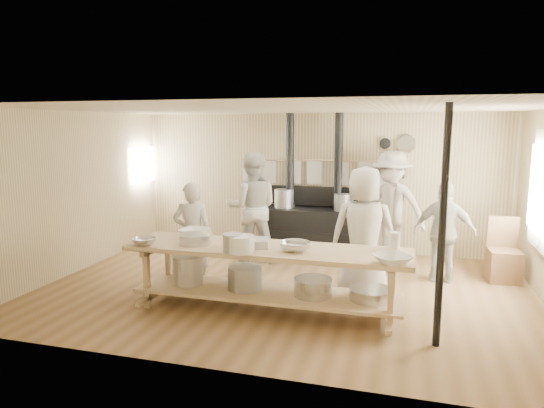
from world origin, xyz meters
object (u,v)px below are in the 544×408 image
(cook_far_left, at_px, (192,234))
(cook_right, at_px, (444,232))
(roasting_pan, at_px, (249,243))
(cook_left, at_px, (252,207))
(cook_center, at_px, (364,233))
(chair, at_px, (504,263))
(stove, at_px, (312,226))
(cook_by_window, at_px, (391,207))
(prep_table, at_px, (266,272))

(cook_far_left, distance_m, cook_right, 3.80)
(cook_right, height_order, roasting_pan, cook_right)
(cook_left, distance_m, roasting_pan, 2.34)
(cook_far_left, xyz_separation_m, cook_center, (2.48, 0.19, 0.14))
(cook_center, bearing_deg, cook_right, -146.14)
(cook_far_left, relative_size, chair, 1.60)
(stove, relative_size, cook_far_left, 1.67)
(chair, bearing_deg, cook_center, -150.35)
(cook_right, height_order, cook_by_window, cook_by_window)
(cook_far_left, xyz_separation_m, cook_left, (0.44, 1.49, 0.18))
(stove, relative_size, cook_by_window, 1.34)
(prep_table, relative_size, cook_far_left, 2.31)
(cook_far_left, xyz_separation_m, cook_right, (3.60, 1.21, -0.01))
(cook_center, xyz_separation_m, roasting_pan, (-1.34, -0.94, -0.01))
(roasting_pan, bearing_deg, prep_table, 14.18)
(cook_left, relative_size, chair, 1.98)
(prep_table, distance_m, cook_center, 1.49)
(stove, height_order, chair, stove)
(cook_by_window, distance_m, chair, 1.98)
(cook_by_window, xyz_separation_m, chair, (1.73, -0.66, -0.68))
(cook_far_left, distance_m, cook_by_window, 3.51)
(stove, xyz_separation_m, cook_left, (-0.91, -0.83, 0.44))
(cook_left, distance_m, cook_center, 2.42)
(stove, xyz_separation_m, prep_table, (-0.00, -3.02, -0.00))
(cook_left, relative_size, cook_center, 1.05)
(prep_table, bearing_deg, cook_right, 40.24)
(cook_left, bearing_deg, cook_far_left, 57.51)
(prep_table, height_order, chair, chair)
(cook_far_left, bearing_deg, stove, -138.47)
(stove, distance_m, cook_by_window, 1.50)
(roasting_pan, bearing_deg, cook_center, 34.88)
(cook_far_left, relative_size, cook_by_window, 0.80)
(cook_center, bearing_deg, stove, -70.66)
(stove, relative_size, chair, 2.67)
(cook_far_left, relative_size, roasting_pan, 3.33)
(stove, xyz_separation_m, cook_by_window, (1.42, -0.17, 0.45))
(prep_table, relative_size, chair, 3.69)
(cook_center, bearing_deg, cook_far_left, -4.28)
(cook_center, xyz_separation_m, cook_right, (1.12, 1.02, -0.14))
(stove, height_order, roasting_pan, stove)
(prep_table, xyz_separation_m, cook_far_left, (-1.34, 0.70, 0.26))
(cook_far_left, bearing_deg, cook_center, 165.97)
(cook_by_window, bearing_deg, prep_table, -96.38)
(chair, xyz_separation_m, roasting_pan, (-3.36, -2.24, 0.61))
(cook_far_left, distance_m, chair, 4.77)
(cook_center, height_order, cook_right, cook_center)
(cook_center, relative_size, cook_by_window, 0.94)
(cook_left, relative_size, cook_by_window, 0.99)
(cook_center, distance_m, chair, 2.49)
(chair, bearing_deg, cook_right, -165.86)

